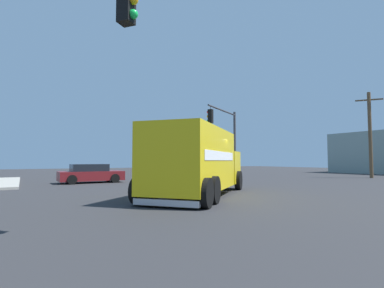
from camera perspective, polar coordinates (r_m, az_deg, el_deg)
The scene contains 6 objects.
ground_plane at distance 13.30m, azimuth 0.95°, elevation -10.02°, with size 100.00×100.00×0.00m, color #2B2B2D.
delivery_truck at distance 12.84m, azimuth 1.22°, elevation -3.52°, with size 7.14×7.65×2.90m.
traffic_light_primary at distance 22.39m, azimuth 6.86°, elevation 2.26°, with size 2.69×4.41×5.55m.
pickup_white at distance 21.08m, azimuth -3.15°, elevation -5.54°, with size 2.60×5.35×1.38m.
sedan_maroon at distance 21.68m, azimuth -19.32°, elevation -5.56°, with size 2.11×4.34×1.31m.
utility_pole at distance 30.69m, azimuth 31.68°, elevation 1.82°, with size 1.85×1.38×7.77m.
Camera 1 is at (11.28, -6.87, 1.56)m, focal length 27.05 mm.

